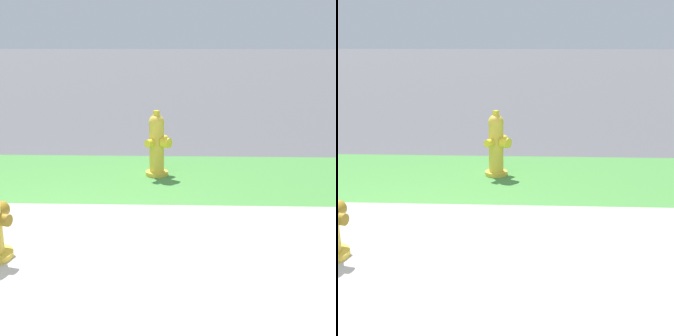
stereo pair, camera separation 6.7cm
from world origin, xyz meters
The scene contains 4 objects.
ground_plane centered at (0.00, 0.00, 0.00)m, with size 120.00×120.00×0.00m, color #515154.
sidewalk_pavement centered at (0.00, 0.00, 0.01)m, with size 18.00×2.59×0.01m, color #ADA89E.
grass_verge centered at (0.00, 2.28, 0.00)m, with size 18.00×1.97×0.01m, color #47893D.
fire_hydrant_near_corner centered at (0.80, 2.35, 0.38)m, with size 0.33×0.34×0.78m.
Camera 1 is at (1.11, -3.02, 1.61)m, focal length 50.00 mm.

